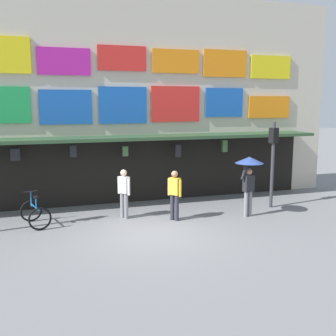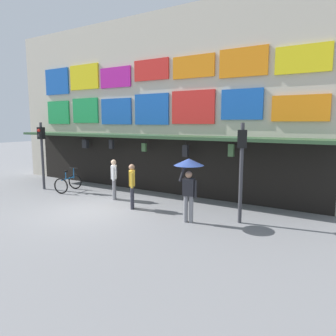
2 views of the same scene
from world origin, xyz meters
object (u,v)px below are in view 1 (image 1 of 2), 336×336
object	(u,v)px
traffic_light_far	(273,151)
pedestrian_in_purple	(175,193)
pedestrian_with_umbrella	(249,170)
bicycle_parked	(35,214)
pedestrian_in_blue	(124,191)

from	to	relation	value
traffic_light_far	pedestrian_in_purple	distance (m)	4.19
pedestrian_in_purple	pedestrian_with_umbrella	bearing A→B (deg)	-7.34
bicycle_parked	pedestrian_in_purple	bearing A→B (deg)	-10.07
pedestrian_in_blue	pedestrian_with_umbrella	bearing A→B (deg)	-14.71
pedestrian_in_purple	bicycle_parked	bearing A→B (deg)	169.93
bicycle_parked	pedestrian_in_blue	distance (m)	2.93
bicycle_parked	traffic_light_far	bearing A→B (deg)	-1.91
traffic_light_far	pedestrian_in_blue	distance (m)	5.67
pedestrian_in_purple	traffic_light_far	bearing A→B (deg)	7.22
traffic_light_far	pedestrian_with_umbrella	size ratio (longest dim) A/B	1.54
traffic_light_far	pedestrian_with_umbrella	distance (m)	1.73
traffic_light_far	pedestrian_in_blue	world-z (taller)	traffic_light_far
traffic_light_far	bicycle_parked	distance (m)	8.60
traffic_light_far	pedestrian_in_purple	size ratio (longest dim) A/B	1.90
traffic_light_far	pedestrian_with_umbrella	world-z (taller)	traffic_light_far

